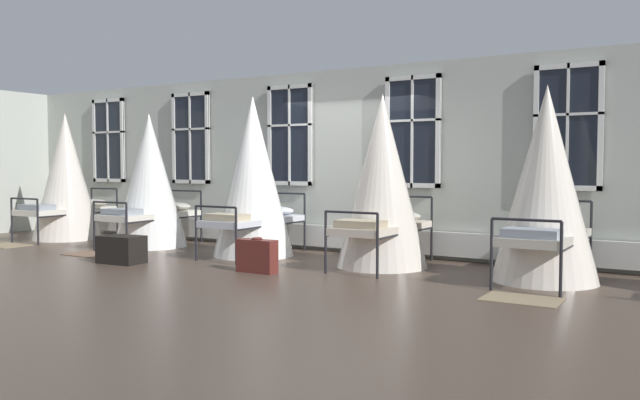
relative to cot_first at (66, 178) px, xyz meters
name	(u,v)px	position (x,y,z in m)	size (l,w,h in m)	color
ground	(306,262)	(5.63, -0.18, -1.19)	(29.01, 29.01, 0.00)	#4C3D33
back_wall_with_windows	(351,161)	(5.63, 1.18, 0.31)	(15.50, 0.10, 3.00)	#B2B7AD
window_bank	(347,193)	(5.63, 1.06, -0.22)	(12.23, 0.10, 2.73)	black
cot_first	(66,178)	(0.00, 0.00, 0.00)	(1.28, 1.86, 2.44)	black
cot_second	(150,182)	(2.27, -0.01, -0.05)	(1.28, 1.87, 2.34)	black
cot_third	(253,178)	(4.52, 0.00, 0.04)	(1.28, 1.86, 2.51)	black
cot_fourth	(382,183)	(6.76, 0.02, -0.01)	(1.28, 1.86, 2.42)	black
cot_fifth	(546,186)	(8.98, 0.00, -0.02)	(1.28, 1.87, 2.41)	black
rug_first	(6,245)	(-0.03, -1.27, -1.18)	(0.80, 0.56, 0.01)	#8E7A5B
rug_second	(91,254)	(2.23, -1.27, -1.18)	(0.80, 0.56, 0.01)	brown
rug_fifth	(522,299)	(9.03, -1.27, -1.18)	(0.80, 0.56, 0.01)	#8E7A5B
suitcase_dark	(257,256)	(5.55, -1.30, -0.97)	(0.56, 0.21, 0.47)	#5B231E
travel_trunk	(122,249)	(3.37, -1.66, -0.99)	(0.64, 0.40, 0.40)	black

